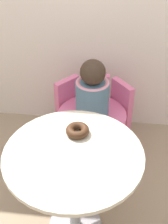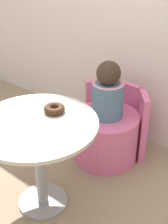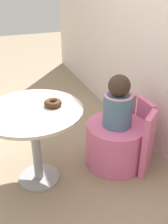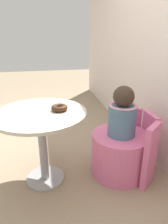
{
  "view_description": "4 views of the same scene",
  "coord_description": "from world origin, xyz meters",
  "px_view_note": "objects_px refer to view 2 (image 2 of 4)",
  "views": [
    {
      "loc": [
        0.28,
        -1.24,
        1.86
      ],
      "look_at": [
        0.09,
        0.35,
        0.65
      ],
      "focal_mm": 50.0,
      "sensor_mm": 36.0,
      "label": 1
    },
    {
      "loc": [
        1.32,
        -1.11,
        1.68
      ],
      "look_at": [
        0.14,
        0.34,
        0.59
      ],
      "focal_mm": 50.0,
      "sensor_mm": 36.0,
      "label": 2
    },
    {
      "loc": [
        1.84,
        -0.32,
        1.57
      ],
      "look_at": [
        0.15,
        0.34,
        0.61
      ],
      "focal_mm": 42.0,
      "sensor_mm": 36.0,
      "label": 3
    },
    {
      "loc": [
        1.64,
        -0.01,
        1.26
      ],
      "look_at": [
        0.07,
        0.32,
        0.64
      ],
      "focal_mm": 32.0,
      "sensor_mm": 36.0,
      "label": 4
    }
  ],
  "objects_px": {
    "child_figure": "(108,92)",
    "donut": "(54,109)",
    "tub_chair": "(106,136)",
    "round_table": "(38,141)"
  },
  "relations": [
    {
      "from": "tub_chair",
      "to": "donut",
      "type": "xyz_separation_m",
      "value": [
        -0.03,
        -0.55,
        0.49
      ]
    },
    {
      "from": "child_figure",
      "to": "donut",
      "type": "relative_size",
      "value": 3.34
    },
    {
      "from": "tub_chair",
      "to": "donut",
      "type": "relative_size",
      "value": 3.89
    },
    {
      "from": "child_figure",
      "to": "donut",
      "type": "bearing_deg",
      "value": -93.64
    },
    {
      "from": "round_table",
      "to": "child_figure",
      "type": "bearing_deg",
      "value": 87.09
    },
    {
      "from": "round_table",
      "to": "child_figure",
      "type": "distance_m",
      "value": 0.71
    },
    {
      "from": "tub_chair",
      "to": "donut",
      "type": "distance_m",
      "value": 0.74
    },
    {
      "from": "round_table",
      "to": "tub_chair",
      "type": "bearing_deg",
      "value": 87.09
    },
    {
      "from": "child_figure",
      "to": "donut",
      "type": "distance_m",
      "value": 0.55
    },
    {
      "from": "tub_chair",
      "to": "donut",
      "type": "bearing_deg",
      "value": -93.64
    }
  ]
}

